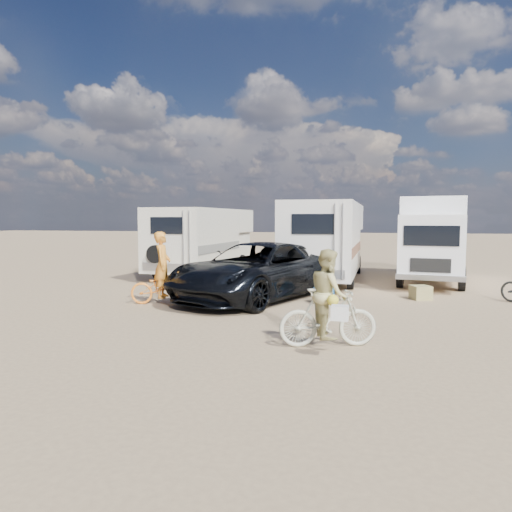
% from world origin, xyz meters
% --- Properties ---
extents(ground, '(140.00, 140.00, 0.00)m').
position_xyz_m(ground, '(0.00, 0.00, 0.00)').
color(ground, tan).
rests_on(ground, ground).
extents(rv_main, '(2.44, 7.72, 2.91)m').
position_xyz_m(rv_main, '(0.09, 7.09, 1.46)').
color(rv_main, white).
rests_on(rv_main, ground).
extents(rv_left, '(2.58, 6.40, 2.74)m').
position_xyz_m(rv_left, '(-5.04, 7.31, 1.37)').
color(rv_left, beige).
rests_on(rv_left, ground).
extents(box_truck, '(2.83, 6.19, 3.10)m').
position_xyz_m(box_truck, '(3.89, 7.20, 1.55)').
color(box_truck, white).
rests_on(box_truck, ground).
extents(dark_suv, '(4.73, 6.51, 1.64)m').
position_xyz_m(dark_suv, '(-1.43, 2.17, 0.82)').
color(dark_suv, black).
rests_on(dark_suv, ground).
extents(bike_man, '(1.85, 1.03, 0.92)m').
position_xyz_m(bike_man, '(-3.72, 0.74, 0.46)').
color(bike_man, orange).
rests_on(bike_man, ground).
extents(bike_woman, '(1.86, 1.05, 1.08)m').
position_xyz_m(bike_woman, '(1.09, -2.49, 0.54)').
color(bike_woman, '#BBBBA0').
rests_on(bike_woman, ground).
extents(rider_man, '(0.58, 0.75, 1.81)m').
position_xyz_m(rider_man, '(-3.72, 0.74, 0.90)').
color(rider_man, orange).
rests_on(rider_man, ground).
extents(rider_woman, '(0.83, 0.94, 1.61)m').
position_xyz_m(rider_woman, '(1.09, -2.49, 0.81)').
color(rider_woman, tan).
rests_on(rider_woman, ground).
extents(cooler, '(0.61, 0.51, 0.42)m').
position_xyz_m(cooler, '(0.53, 1.96, 0.21)').
color(cooler, '#1C5488').
rests_on(cooler, ground).
extents(crate, '(0.66, 0.66, 0.40)m').
position_xyz_m(crate, '(3.19, 3.25, 0.20)').
color(crate, '#998D52').
rests_on(crate, ground).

